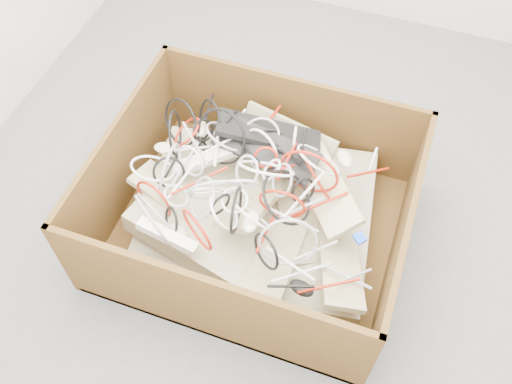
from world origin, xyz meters
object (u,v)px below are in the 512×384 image
(power_strip_right, at_px, (167,236))
(vga_plug, at_px, (360,238))
(cardboard_box, at_px, (251,216))
(power_strip_left, at_px, (208,158))

(power_strip_right, relative_size, vga_plug, 5.71)
(cardboard_box, height_order, power_strip_right, cardboard_box)
(cardboard_box, bearing_deg, power_strip_right, -126.86)
(power_strip_left, xyz_separation_m, vga_plug, (0.72, -0.17, -0.00))
(cardboard_box, xyz_separation_m, power_strip_right, (-0.24, -0.32, 0.20))
(cardboard_box, relative_size, power_strip_left, 4.22)
(cardboard_box, distance_m, power_strip_right, 0.44)
(power_strip_right, bearing_deg, power_strip_left, 92.83)
(vga_plug, bearing_deg, power_strip_right, -121.69)
(cardboard_box, bearing_deg, power_strip_left, 159.01)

